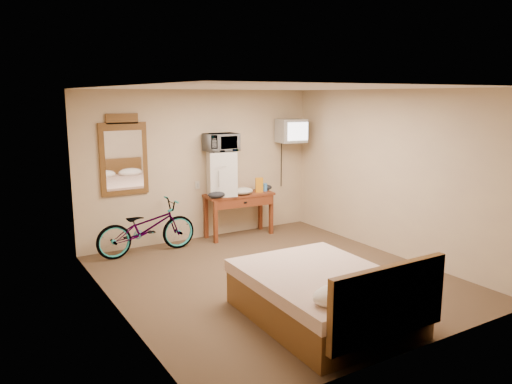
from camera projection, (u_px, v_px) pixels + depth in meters
room at (277, 186)px, 6.45m from camera, size 4.60×4.64×2.50m
desk at (240, 202)px, 8.55m from camera, size 1.22×0.54×0.75m
mini_fridge at (221, 173)px, 8.34m from camera, size 0.56×0.54×0.74m
microwave at (221, 142)px, 8.24m from camera, size 0.54×0.37×0.30m
snack_bag at (259, 185)px, 8.65m from camera, size 0.14×0.11×0.25m
blue_cup at (265, 187)px, 8.77m from camera, size 0.08×0.08×0.14m
cloth_cream at (242, 191)px, 8.46m from camera, size 0.38×0.30×0.12m
cloth_dark_a at (217, 195)px, 8.17m from camera, size 0.29×0.22×0.11m
cloth_dark_b at (266, 187)px, 8.85m from camera, size 0.21×0.17×0.10m
crt_television at (291, 131)px, 8.89m from camera, size 0.53×0.61×0.42m
wall_mirror at (124, 156)px, 7.65m from camera, size 0.74×0.04×1.25m
bicycle at (147, 228)px, 7.65m from camera, size 1.58×0.58×0.82m
bed at (327, 296)px, 5.34m from camera, size 1.50×1.97×0.90m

